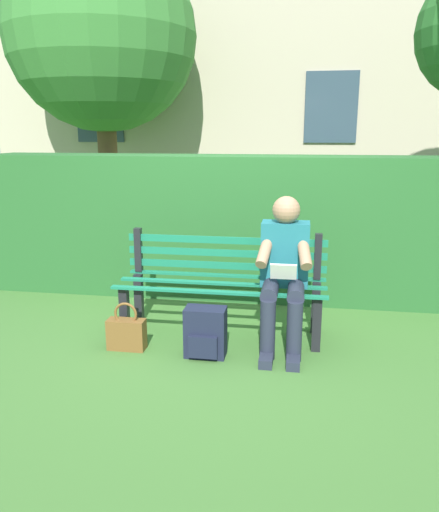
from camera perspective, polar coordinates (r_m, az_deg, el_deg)
ground at (r=4.36m, az=0.21°, el=-8.90°), size 60.00×60.00×0.00m
park_bench at (r=4.28m, az=0.40°, el=-2.89°), size 1.73×0.54×0.86m
person_seated at (r=4.00m, az=7.31°, el=-1.39°), size 0.44×0.73×1.20m
hedge_backdrop at (r=5.21m, az=6.49°, el=3.49°), size 6.04×0.71×1.53m
building_facade at (r=11.09m, az=0.51°, el=24.57°), size 8.45×3.01×7.48m
backpack at (r=3.91m, az=-1.60°, el=-8.66°), size 0.31×0.26×0.39m
handbag at (r=4.11m, az=-10.48°, el=-8.56°), size 0.30×0.13×0.39m
tree_far at (r=8.87m, az=-13.81°, el=22.62°), size 3.12×2.97×4.64m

